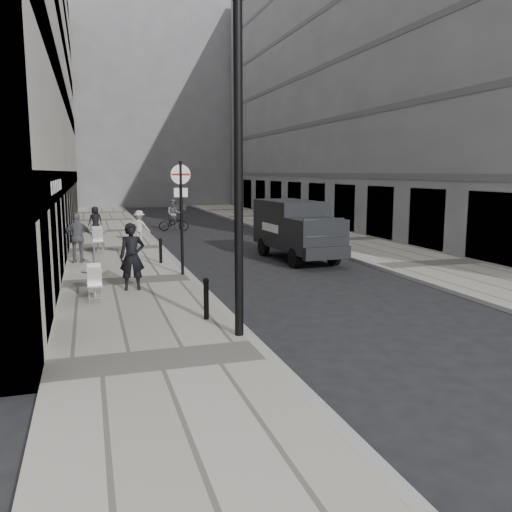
{
  "coord_description": "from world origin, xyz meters",
  "views": [
    {
      "loc": [
        -3.11,
        -6.91,
        3.52
      ],
      "look_at": [
        0.9,
        6.07,
        1.4
      ],
      "focal_mm": 38.0,
      "sensor_mm": 36.0,
      "label": 1
    }
  ],
  "objects_px": {
    "lamppost": "(238,144)",
    "sign_post": "(181,203)",
    "panel_van": "(295,227)",
    "walking_man": "(132,257)",
    "cyclist": "(174,219)"
  },
  "relations": [
    {
      "from": "lamppost",
      "to": "panel_van",
      "type": "xyz_separation_m",
      "value": [
        4.99,
        9.59,
        -2.73
      ]
    },
    {
      "from": "lamppost",
      "to": "cyclist",
      "type": "height_order",
      "value": "lamppost"
    },
    {
      "from": "cyclist",
      "to": "panel_van",
      "type": "bearing_deg",
      "value": -66.45
    },
    {
      "from": "cyclist",
      "to": "walking_man",
      "type": "bearing_deg",
      "value": -93.17
    },
    {
      "from": "panel_van",
      "to": "lamppost",
      "type": "bearing_deg",
      "value": -121.04
    },
    {
      "from": "sign_post",
      "to": "panel_van",
      "type": "height_order",
      "value": "sign_post"
    },
    {
      "from": "lamppost",
      "to": "cyclist",
      "type": "bearing_deg",
      "value": 84.93
    },
    {
      "from": "sign_post",
      "to": "cyclist",
      "type": "xyz_separation_m",
      "value": [
        1.93,
        14.63,
        -1.77
      ]
    },
    {
      "from": "sign_post",
      "to": "walking_man",
      "type": "bearing_deg",
      "value": -130.07
    },
    {
      "from": "sign_post",
      "to": "cyclist",
      "type": "distance_m",
      "value": 14.86
    },
    {
      "from": "walking_man",
      "to": "cyclist",
      "type": "distance_m",
      "value": 16.99
    },
    {
      "from": "lamppost",
      "to": "panel_van",
      "type": "relative_size",
      "value": 1.38
    },
    {
      "from": "walking_man",
      "to": "lamppost",
      "type": "xyz_separation_m",
      "value": [
        1.78,
        -5.18,
        2.96
      ]
    },
    {
      "from": "lamppost",
      "to": "sign_post",
      "type": "bearing_deg",
      "value": 90.0
    },
    {
      "from": "sign_post",
      "to": "panel_van",
      "type": "xyz_separation_m",
      "value": [
        4.99,
        2.46,
        -1.19
      ]
    }
  ]
}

